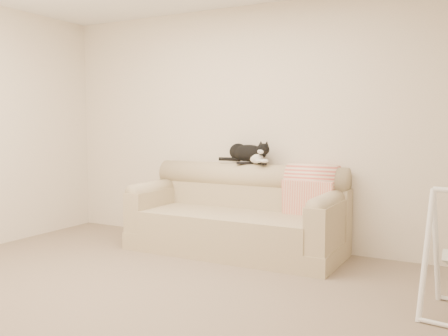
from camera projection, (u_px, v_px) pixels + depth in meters
name	position (u px, v px, depth m)	size (l,w,h in m)	color
ground_plane	(149.00, 299.00, 3.78)	(5.00, 5.00, 0.00)	#716251
room_shell	(146.00, 96.00, 3.65)	(5.04, 4.04, 2.60)	beige
sofa	(238.00, 218.00, 5.20)	(2.20, 0.93, 0.90)	tan
remote_a	(245.00, 163.00, 5.35)	(0.18, 0.14, 0.03)	black
remote_b	(262.00, 164.00, 5.26)	(0.15, 0.16, 0.02)	black
tuxedo_cat	(248.00, 153.00, 5.36)	(0.62, 0.32, 0.24)	black
throw_blanket	(312.00, 184.00, 5.02)	(0.51, 0.38, 0.58)	#E25C4D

